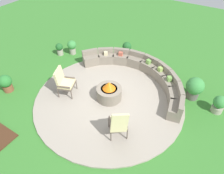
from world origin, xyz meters
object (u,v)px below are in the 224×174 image
at_px(lounge_chair_front_left, 64,81).
at_px(lounge_chair_front_right, 118,123).
at_px(potted_plant_1, 127,49).
at_px(potted_plant_4, 60,49).
at_px(potted_plant_3, 195,88).
at_px(curved_stone_bench, 140,72).
at_px(potted_plant_5, 6,83).
at_px(fire_pit, 109,92).
at_px(potted_plant_2, 219,104).
at_px(potted_plant_0, 72,46).

height_order(lounge_chair_front_left, lounge_chair_front_right, lounge_chair_front_right).
relative_size(potted_plant_1, potted_plant_4, 1.19).
bearing_deg(lounge_chair_front_right, potted_plant_1, 76.07).
xyz_separation_m(potted_plant_3, potted_plant_4, (-6.27, -0.38, -0.16)).
height_order(curved_stone_bench, potted_plant_5, same).
xyz_separation_m(lounge_chair_front_left, potted_plant_1, (0.64, 3.63, -0.24)).
height_order(lounge_chair_front_right, potted_plant_5, lounge_chair_front_right).
xyz_separation_m(fire_pit, potted_plant_2, (3.51, 1.48, 0.01)).
xyz_separation_m(lounge_chair_front_left, lounge_chair_front_right, (2.68, -0.61, 0.00)).
xyz_separation_m(potted_plant_0, potted_plant_1, (2.32, 1.24, -0.02)).
xyz_separation_m(lounge_chair_front_right, potted_plant_0, (-4.37, 3.00, -0.23)).
bearing_deg(potted_plant_4, potted_plant_0, 41.19).
distance_m(lounge_chair_front_left, potted_plant_5, 2.30).
bearing_deg(lounge_chair_front_left, lounge_chair_front_right, 55.73).
xyz_separation_m(potted_plant_2, potted_plant_4, (-7.21, -0.13, -0.04)).
height_order(fire_pit, lounge_chair_front_right, lounge_chair_front_right).
height_order(potted_plant_1, potted_plant_5, potted_plant_5).
height_order(lounge_chair_front_left, potted_plant_3, lounge_chair_front_left).
bearing_deg(lounge_chair_front_right, potted_plant_0, 105.83).
bearing_deg(lounge_chair_front_left, potted_plant_2, 91.29).
bearing_deg(curved_stone_bench, potted_plant_4, -174.48).
distance_m(lounge_chair_front_left, potted_plant_0, 2.93).
relative_size(lounge_chair_front_left, potted_plant_2, 1.61).
bearing_deg(potted_plant_2, potted_plant_3, 165.07).
bearing_deg(potted_plant_5, potted_plant_1, 60.19).
xyz_separation_m(lounge_chair_front_left, potted_plant_4, (-2.14, 1.99, -0.30)).
bearing_deg(potted_plant_3, potted_plant_0, 179.82).
bearing_deg(potted_plant_4, curved_stone_bench, 5.52).
height_order(curved_stone_bench, potted_plant_3, potted_plant_3).
height_order(potted_plant_0, potted_plant_2, potted_plant_0).
bearing_deg(curved_stone_bench, potted_plant_0, 179.99).
bearing_deg(fire_pit, lounge_chair_front_left, -157.80).
bearing_deg(potted_plant_0, potted_plant_5, -95.88).
distance_m(curved_stone_bench, potted_plant_1, 1.81).
relative_size(potted_plant_3, potted_plant_5, 1.24).
xyz_separation_m(curved_stone_bench, lounge_chair_front_right, (0.74, -3.00, 0.29)).
bearing_deg(potted_plant_5, potted_plant_0, 84.12).
xyz_separation_m(potted_plant_3, potted_plant_5, (-6.17, -3.41, -0.10)).
bearing_deg(potted_plant_2, lounge_chair_front_right, -131.08).
bearing_deg(potted_plant_4, lounge_chair_front_right, -28.35).
bearing_deg(potted_plant_1, fire_pit, -72.91).
bearing_deg(curved_stone_bench, fire_pit, -102.67).
bearing_deg(lounge_chair_front_left, potted_plant_0, -166.15).
height_order(potted_plant_0, potted_plant_3, potted_plant_3).
relative_size(fire_pit, lounge_chair_front_left, 0.85).
height_order(fire_pit, potted_plant_0, fire_pit).
bearing_deg(potted_plant_2, potted_plant_4, -178.97).
height_order(lounge_chair_front_right, potted_plant_1, lounge_chair_front_right).
relative_size(potted_plant_1, potted_plant_5, 0.99).
bearing_deg(curved_stone_bench, potted_plant_5, -139.34).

